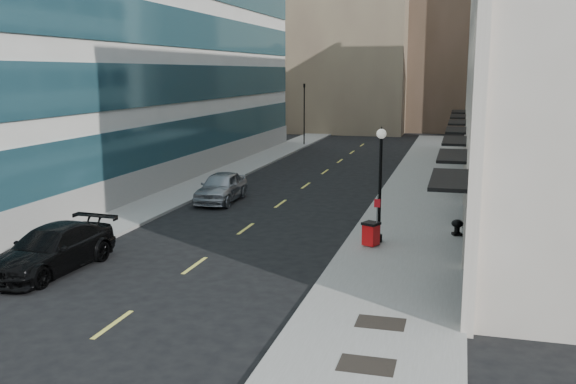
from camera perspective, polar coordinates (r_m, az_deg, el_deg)
The scene contains 17 objects.
ground at distance 18.27m, azimuth -18.55°, elevation -13.40°, with size 160.00×160.00×0.00m, color black.
sidewalk_right at distance 34.57m, azimuth 11.38°, elevation -1.57°, with size 5.00×80.00×0.15m, color gray.
sidewalk_left at distance 38.07m, azimuth -10.13°, elevation -0.40°, with size 3.00×80.00×0.15m, color gray.
building_left at distance 48.16m, azimuth -17.37°, elevation 13.43°, with size 16.14×46.00×20.00m.
skyline_tan_near at distance 83.13m, azimuth 5.93°, elevation 15.26°, with size 14.00×18.00×28.00m, color #8C7A5B.
skyline_tan_far at distance 94.80m, azimuth 0.77°, elevation 12.93°, with size 12.00×14.00×22.00m, color #8C7A5B.
skyline_stone at distance 80.23m, azimuth 21.67°, elevation 11.89°, with size 10.00×14.00×20.00m, color beige.
grate_mid at distance 16.50m, azimuth 7.01°, elevation -15.01°, with size 1.40×1.00×0.01m, color black.
grate_far at distance 19.04m, azimuth 8.24°, elevation -11.43°, with size 1.40×1.00×0.01m, color black.
road_centerline at distance 33.01m, azimuth -2.09°, elevation -2.06°, with size 0.15×68.20×0.01m.
traffic_signal at distance 63.58m, azimuth 1.46°, elevation 9.27°, with size 0.66×0.66×6.98m.
car_black_pickup at distance 25.27m, azimuth -20.26°, elevation -4.80°, with size 2.32×5.71×1.66m, color black.
car_silver_sedan at distance 36.46m, azimuth -5.95°, elevation 0.45°, with size 1.99×4.94×1.68m, color #989BA0.
trash_bin at distance 26.82m, azimuth 7.38°, elevation -3.64°, with size 0.82×0.82×1.00m.
lamppost at distance 26.99m, azimuth 8.21°, elevation 1.52°, with size 0.41×0.41×4.92m.
sign_post at distance 26.51m, azimuth 7.92°, elevation -1.90°, with size 0.25×0.07×2.15m.
urn_planter at distance 29.27m, azimuth 14.81°, elevation -2.92°, with size 0.51×0.51×0.71m.
Camera 1 is at (9.58, -13.74, 7.28)m, focal length 40.00 mm.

